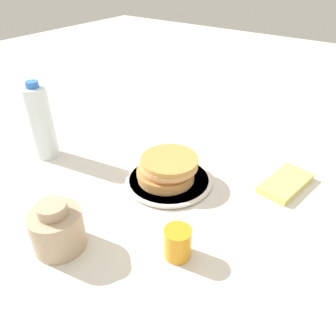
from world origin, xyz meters
name	(u,v)px	position (x,y,z in m)	size (l,w,h in m)	color
ground_plane	(173,178)	(0.00, 0.00, 0.00)	(4.00, 4.00, 0.00)	silver
plate	(168,179)	(0.02, 0.00, 0.01)	(0.25, 0.25, 0.01)	silver
pancake_stack	(167,168)	(0.02, 0.00, 0.05)	(0.17, 0.17, 0.07)	tan
juice_glass	(178,243)	(0.23, 0.17, 0.04)	(0.06, 0.06, 0.07)	orange
cream_jug	(57,229)	(0.36, -0.06, 0.05)	(0.12, 0.12, 0.12)	tan
water_bottle_near	(41,123)	(0.13, -0.40, 0.12)	(0.07, 0.07, 0.25)	silver
napkin	(286,183)	(-0.15, 0.28, 0.01)	(0.18, 0.11, 0.02)	#E5D166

